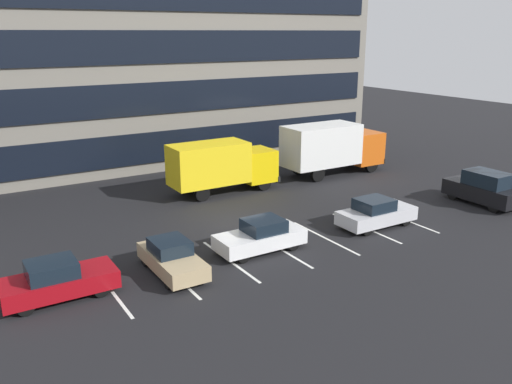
% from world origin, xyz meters
% --- Properties ---
extents(ground_plane, '(120.00, 120.00, 0.00)m').
position_xyz_m(ground_plane, '(0.00, 0.00, 0.00)').
color(ground_plane, black).
extents(office_building, '(41.64, 10.56, 21.60)m').
position_xyz_m(office_building, '(0.00, 17.95, 10.80)').
color(office_building, slate).
rests_on(office_building, ground_plane).
extents(lot_markings, '(16.94, 5.40, 0.01)m').
position_xyz_m(lot_markings, '(0.00, -4.41, 0.00)').
color(lot_markings, silver).
rests_on(lot_markings, ground_plane).
extents(box_truck_yellow_all, '(7.32, 2.42, 3.39)m').
position_xyz_m(box_truck_yellow_all, '(2.12, 5.55, 1.91)').
color(box_truck_yellow_all, yellow).
rests_on(box_truck_yellow_all, ground_plane).
extents(box_truck_orange, '(8.15, 2.70, 3.78)m').
position_xyz_m(box_truck_orange, '(11.35, 5.52, 2.13)').
color(box_truck_orange, '#D85914').
rests_on(box_truck_orange, ground_plane).
extents(sedan_silver, '(4.43, 1.85, 1.59)m').
position_xyz_m(sedan_silver, '(6.26, -4.50, 0.75)').
color(sedan_silver, silver).
rests_on(sedan_silver, ground_plane).
extents(sedan_maroon, '(4.45, 1.86, 1.59)m').
position_xyz_m(sedan_maroon, '(-10.35, -3.95, 0.75)').
color(sedan_maroon, maroon).
rests_on(sedan_maroon, ground_plane).
extents(sedan_white, '(4.38, 1.83, 1.57)m').
position_xyz_m(sedan_white, '(-0.90, -4.09, 0.74)').
color(sedan_white, white).
rests_on(sedan_white, ground_plane).
extents(suv_black, '(1.95, 4.61, 2.08)m').
position_xyz_m(suv_black, '(14.68, -5.05, 1.01)').
color(suv_black, black).
rests_on(suv_black, ground_plane).
extents(sedan_tan, '(1.75, 4.17, 1.49)m').
position_xyz_m(sedan_tan, '(-5.57, -4.16, 0.71)').
color(sedan_tan, tan).
rests_on(sedan_tan, ground_plane).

